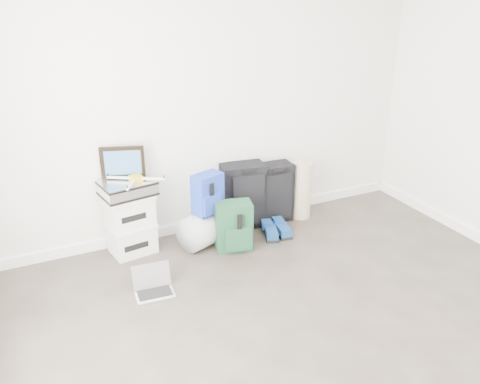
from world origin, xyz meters
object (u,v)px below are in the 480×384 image
laptop (153,286)px  carry_on (273,193)px  briefcase (127,188)px  boxes_stack (131,223)px  large_suitcase (243,196)px  duffel_bag (208,227)px

laptop → carry_on: bearing=31.0°
briefcase → laptop: bearing=-100.6°
briefcase → carry_on: briefcase is taller
briefcase → carry_on: 1.54m
briefcase → laptop: (-0.02, -0.73, -0.59)m
boxes_stack → large_suitcase: bearing=-6.9°
carry_on → laptop: 1.72m
large_suitcase → boxes_stack: bearing=-169.9°
briefcase → large_suitcase: briefcase is taller
boxes_stack → laptop: size_ratio=1.76×
duffel_bag → laptop: bearing=-162.4°
briefcase → duffel_bag: briefcase is taller
boxes_stack → briefcase: briefcase is taller
boxes_stack → briefcase: 0.36m
duffel_bag → laptop: size_ratio=1.62×
briefcase → duffel_bag: size_ratio=0.85×
boxes_stack → laptop: 0.77m
duffel_bag → laptop: (-0.72, -0.58, -0.11)m
duffel_bag → large_suitcase: size_ratio=0.80×
carry_on → laptop: size_ratio=1.89×
laptop → boxes_stack: bearing=93.4°
boxes_stack → large_suitcase: large_suitcase is taller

